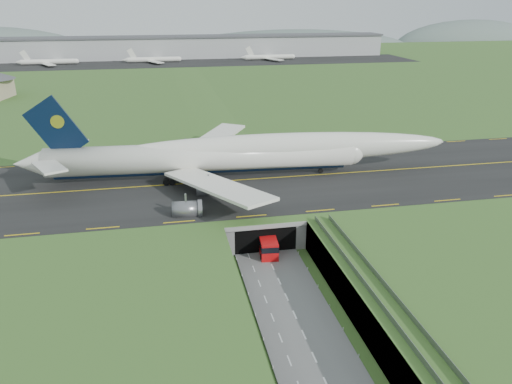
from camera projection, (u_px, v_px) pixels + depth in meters
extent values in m
plane|color=#3A5F26|center=(275.00, 274.00, 88.79)|extent=(900.00, 900.00, 0.00)
cube|color=gray|center=(275.00, 259.00, 87.71)|extent=(800.00, 800.00, 6.00)
cube|color=slate|center=(286.00, 296.00, 81.90)|extent=(12.00, 75.00, 0.20)
cube|color=black|center=(243.00, 180.00, 116.79)|extent=(800.00, 44.00, 0.18)
cube|color=gray|center=(255.00, 205.00, 104.19)|extent=(16.00, 22.00, 1.00)
cube|color=gray|center=(222.00, 218.00, 103.82)|extent=(2.00, 22.00, 6.00)
cube|color=gray|center=(287.00, 213.00, 106.37)|extent=(2.00, 22.00, 6.00)
cube|color=black|center=(259.00, 228.00, 100.70)|extent=(12.00, 12.00, 5.00)
cube|color=#A8A8A3|center=(266.00, 226.00, 94.05)|extent=(17.00, 0.50, 0.80)
cube|color=#A8A8A3|center=(380.00, 295.00, 71.78)|extent=(3.00, 53.00, 0.50)
cube|color=gray|center=(371.00, 292.00, 71.26)|extent=(0.06, 53.00, 1.00)
cube|color=gray|center=(389.00, 290.00, 71.77)|extent=(0.06, 53.00, 1.00)
cylinder|color=#A8A8A3|center=(409.00, 355.00, 64.17)|extent=(0.90, 0.90, 5.60)
cylinder|color=#A8A8A3|center=(371.00, 303.00, 75.15)|extent=(0.90, 0.90, 5.60)
cylinder|color=#A8A8A3|center=(343.00, 265.00, 86.13)|extent=(0.90, 0.90, 5.60)
cylinder|color=white|center=(203.00, 157.00, 115.96)|extent=(71.14, 11.18, 6.67)
sphere|color=white|center=(350.00, 151.00, 120.33)|extent=(6.94, 6.94, 6.54)
cone|color=white|center=(30.00, 164.00, 111.20)|extent=(7.68, 6.79, 6.34)
ellipsoid|color=white|center=(284.00, 148.00, 117.78)|extent=(80.16, 11.23, 7.00)
ellipsoid|color=black|center=(346.00, 148.00, 119.90)|extent=(4.85, 3.21, 2.33)
cylinder|color=black|center=(204.00, 168.00, 116.90)|extent=(67.36, 7.10, 2.80)
cube|color=white|center=(209.00, 142.00, 132.01)|extent=(23.38, 30.04, 2.80)
cube|color=white|center=(66.00, 146.00, 118.64)|extent=(10.01, 12.23, 1.07)
cube|color=white|center=(216.00, 185.00, 101.18)|extent=(20.39, 31.23, 2.80)
cube|color=white|center=(49.00, 167.00, 104.19)|extent=(9.00, 12.39, 1.07)
cube|color=black|center=(56.00, 128.00, 109.22)|extent=(13.27, 1.47, 14.75)
cylinder|color=gold|center=(58.00, 121.00, 108.72)|extent=(2.96, 0.91, 2.92)
cylinder|color=slate|center=(205.00, 162.00, 126.75)|extent=(5.63, 3.78, 3.44)
cylinder|color=slate|center=(186.00, 150.00, 136.26)|extent=(5.63, 3.78, 3.44)
cylinder|color=slate|center=(209.00, 189.00, 108.44)|extent=(5.63, 3.78, 3.44)
cylinder|color=slate|center=(186.00, 210.00, 97.72)|extent=(5.63, 3.78, 3.44)
cylinder|color=black|center=(321.00, 171.00, 121.13)|extent=(1.18, 0.59, 1.15)
cube|color=black|center=(184.00, 176.00, 117.00)|extent=(6.71, 7.68, 1.46)
cube|color=red|center=(267.00, 243.00, 95.58)|extent=(3.89, 8.74, 3.40)
cube|color=black|center=(267.00, 240.00, 95.33)|extent=(3.97, 8.86, 1.13)
cube|color=black|center=(267.00, 250.00, 96.09)|extent=(3.62, 8.16, 0.57)
cylinder|color=black|center=(261.00, 257.00, 93.26)|extent=(0.48, 1.05, 1.02)
cylinder|color=black|center=(258.00, 243.00, 98.51)|extent=(0.48, 1.05, 1.02)
cylinder|color=black|center=(277.00, 256.00, 93.56)|extent=(0.48, 1.05, 1.02)
cylinder|color=black|center=(273.00, 242.00, 98.82)|extent=(0.48, 1.05, 1.02)
cube|color=#B2B2B2|center=(179.00, 47.00, 358.38)|extent=(300.00, 22.00, 15.00)
cube|color=#4C4C51|center=(179.00, 37.00, 355.68)|extent=(302.00, 24.00, 1.20)
cube|color=black|center=(182.00, 63.00, 333.59)|extent=(320.00, 50.00, 0.08)
cylinder|color=white|center=(49.00, 62.00, 321.90)|extent=(34.00, 3.20, 3.20)
cylinder|color=white|center=(154.00, 59.00, 334.01)|extent=(34.00, 3.20, 3.20)
cylinder|color=white|center=(269.00, 57.00, 348.50)|extent=(34.00, 3.20, 3.20)
ellipsoid|color=slate|center=(293.00, 52.00, 505.48)|extent=(260.00, 91.00, 44.00)
ellipsoid|color=slate|center=(470.00, 48.00, 541.92)|extent=(180.00, 63.00, 60.00)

